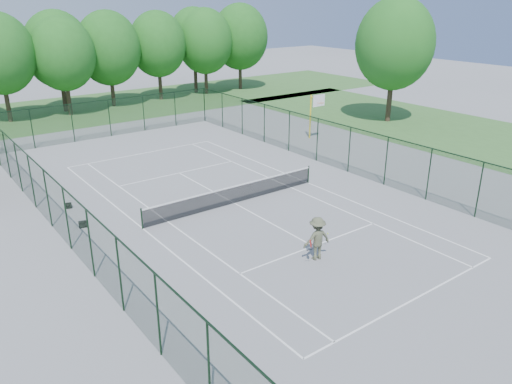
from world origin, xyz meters
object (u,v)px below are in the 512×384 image
tennis_net (234,194)px  sports_bag_a (83,224)px  tennis_player (317,238)px  basketball_goal (315,108)px

tennis_net → sports_bag_a: tennis_net is taller
sports_bag_a → tennis_player: (7.11, -9.28, 0.82)m
tennis_net → sports_bag_a: (-7.80, 1.96, -0.42)m
tennis_net → tennis_player: tennis_player is taller
basketball_goal → sports_bag_a: 21.30m
basketball_goal → tennis_player: bearing=-132.5°
tennis_player → sports_bag_a: bearing=127.4°
sports_bag_a → basketball_goal: bearing=28.7°
basketball_goal → sports_bag_a: bearing=-165.5°
basketball_goal → tennis_player: 19.85m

